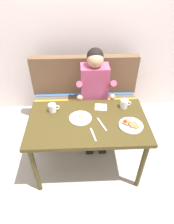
{
  "coord_description": "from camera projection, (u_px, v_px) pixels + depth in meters",
  "views": [
    {
      "loc": [
        -0.07,
        -1.45,
        2.03
      ],
      "look_at": [
        0.0,
        0.15,
        0.72
      ],
      "focal_mm": 31.32,
      "sensor_mm": 36.0,
      "label": 1
    }
  ],
  "objects": [
    {
      "name": "knife",
      "position": [
        102.0,
        124.0,
        1.91
      ],
      "size": [
        0.08,
        0.19,
        0.0
      ],
      "primitive_type": "cube",
      "rotation": [
        0.0,
        0.0,
        0.36
      ],
      "color": "silver",
      "rests_on": "table"
    },
    {
      "name": "table",
      "position": [
        88.0,
        127.0,
        2.0
      ],
      "size": [
        1.2,
        0.7,
        0.73
      ],
      "color": "#3D3214",
      "rests_on": "ground"
    },
    {
      "name": "napkin",
      "position": [
        101.0,
        107.0,
        2.12
      ],
      "size": [
        0.14,
        0.13,
        0.01
      ],
      "primitive_type": "cube",
      "rotation": [
        0.0,
        0.0,
        -0.13
      ],
      "color": "silver",
      "rests_on": "table"
    },
    {
      "name": "fork",
      "position": [
        93.0,
        134.0,
        1.8
      ],
      "size": [
        0.05,
        0.17,
        0.0
      ],
      "primitive_type": "cube",
      "rotation": [
        0.0,
        0.0,
        0.22
      ],
      "color": "silver",
      "rests_on": "table"
    },
    {
      "name": "person",
      "position": [
        95.0,
        88.0,
        2.41
      ],
      "size": [
        0.45,
        0.61,
        1.21
      ],
      "color": "#B1476B",
      "rests_on": "ground"
    },
    {
      "name": "back_wall",
      "position": [
        83.0,
        24.0,
        2.57
      ],
      "size": [
        4.4,
        0.1,
        2.6
      ],
      "primitive_type": "cube",
      "color": "silver",
      "rests_on": "ground"
    },
    {
      "name": "ground_plane",
      "position": [
        88.0,
        165.0,
        2.41
      ],
      "size": [
        8.0,
        8.0,
        0.0
      ],
      "primitive_type": "plane",
      "color": "#AFA89E"
    },
    {
      "name": "coffee_mug_second",
      "position": [
        124.0,
        104.0,
        2.09
      ],
      "size": [
        0.12,
        0.08,
        0.09
      ],
      "color": "white",
      "rests_on": "table"
    },
    {
      "name": "coffee_mug",
      "position": [
        53.0,
        108.0,
        2.04
      ],
      "size": [
        0.12,
        0.08,
        0.09
      ],
      "color": "white",
      "rests_on": "table"
    },
    {
      "name": "couch",
      "position": [
        85.0,
        106.0,
        2.8
      ],
      "size": [
        1.44,
        0.56,
        1.0
      ],
      "color": "brown",
      "rests_on": "ground"
    },
    {
      "name": "plate_eggs",
      "position": [
        80.0,
        118.0,
        1.97
      ],
      "size": [
        0.23,
        0.23,
        0.04
      ],
      "color": "white",
      "rests_on": "table"
    },
    {
      "name": "plate_breakfast",
      "position": [
        131.0,
        125.0,
        1.88
      ],
      "size": [
        0.23,
        0.23,
        0.05
      ],
      "color": "white",
      "rests_on": "table"
    }
  ]
}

